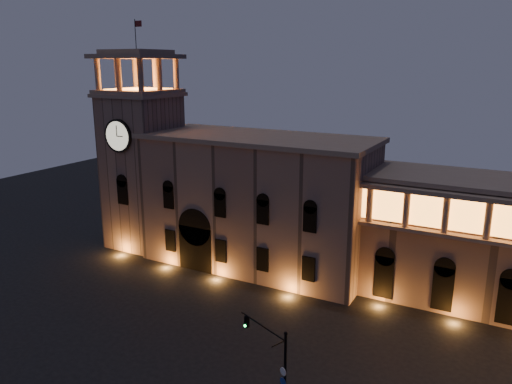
% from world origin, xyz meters
% --- Properties ---
extents(ground, '(160.00, 160.00, 0.00)m').
position_xyz_m(ground, '(0.00, 0.00, 0.00)').
color(ground, black).
rests_on(ground, ground).
extents(government_building, '(30.80, 12.80, 17.60)m').
position_xyz_m(government_building, '(-2.08, 21.93, 8.77)').
color(government_building, '#876858').
rests_on(government_building, ground).
extents(clock_tower, '(9.80, 9.80, 32.40)m').
position_xyz_m(clock_tower, '(-20.50, 20.98, 12.50)').
color(clock_tower, '#876858').
rests_on(clock_tower, ground).
extents(traffic_light, '(5.27, 2.58, 7.84)m').
position_xyz_m(traffic_light, '(13.81, -4.30, 4.12)').
color(traffic_light, black).
rests_on(traffic_light, ground).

